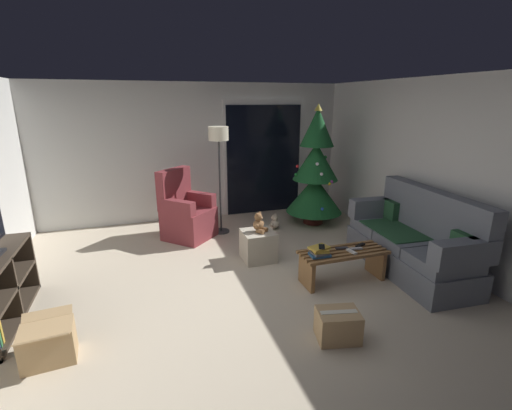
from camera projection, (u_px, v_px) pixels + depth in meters
ground_plane at (242, 293)px, 4.22m from camera, size 7.00×7.00×0.00m
wall_back at (196, 152)px, 6.66m from camera, size 5.72×0.12×2.50m
wall_right at (449, 174)px, 4.72m from camera, size 0.12×6.00×2.50m
patio_door_frame at (264, 158)px, 7.02m from camera, size 1.60×0.02×2.20m
patio_door_glass at (264, 160)px, 7.02m from camera, size 1.50×0.02×2.10m
couch at (414, 242)px, 4.70m from camera, size 0.91×1.99×1.08m
coffee_table at (343, 261)px, 4.44m from camera, size 1.10×0.40×0.40m
remote_black at (360, 245)px, 4.54m from camera, size 0.16×0.10×0.02m
remote_white at (352, 252)px, 4.35m from camera, size 0.07×0.16×0.02m
remote_graphite at (342, 248)px, 4.45m from camera, size 0.16×0.07×0.02m
remote_silver at (356, 249)px, 4.44m from camera, size 0.16×0.06×0.02m
book_stack at (320, 251)px, 4.25m from camera, size 0.27×0.21×0.11m
cell_phone at (322, 247)px, 4.23m from camera, size 0.13×0.16×0.01m
christmas_tree at (315, 173)px, 6.36m from camera, size 1.01×1.01×2.13m
armchair at (186, 214)px, 5.83m from camera, size 0.97×0.97×1.13m
floor_lamp at (219, 144)px, 5.75m from camera, size 0.32×0.32×1.78m
ottoman at (258, 246)px, 5.05m from camera, size 0.44×0.44×0.42m
teddy_bear_chestnut at (259, 224)px, 4.95m from camera, size 0.21×0.22×0.29m
teddy_bear_cream_by_tree at (274, 223)px, 6.26m from camera, size 0.22×0.21×0.29m
cardboard_box_open_near_shelf at (48, 344)px, 3.08m from camera, size 0.45×0.51×0.38m
cardboard_box_taped_mid_floor at (338, 325)px, 3.38m from camera, size 0.45×0.37×0.29m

